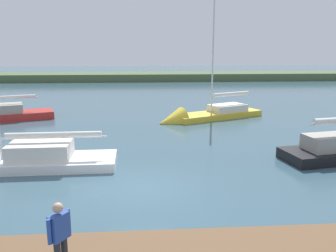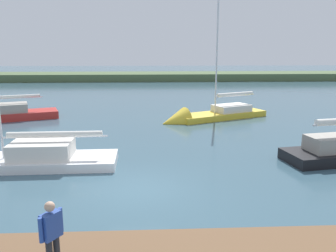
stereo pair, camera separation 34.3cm
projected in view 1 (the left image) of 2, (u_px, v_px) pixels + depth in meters
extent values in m
plane|color=#385666|center=(139.00, 189.00, 13.26)|extent=(200.00, 200.00, 0.00)
cube|color=#4C603D|center=(141.00, 80.00, 59.86)|extent=(180.00, 8.00, 2.40)
cube|color=gold|center=(217.00, 117.00, 26.99)|extent=(7.42, 4.95, 0.79)
cone|color=gold|center=(171.00, 123.00, 25.02)|extent=(2.58, 2.68, 2.08)
cube|color=silver|center=(228.00, 108.00, 27.31)|extent=(3.22, 2.70, 0.53)
cylinder|color=silver|center=(213.00, 51.00, 25.64)|extent=(0.12, 0.12, 9.23)
cylinder|color=silver|center=(231.00, 95.00, 27.26)|extent=(3.42, 1.67, 0.09)
cylinder|color=silver|center=(231.00, 94.00, 27.23)|extent=(3.16, 1.67, 0.27)
cube|color=white|center=(17.00, 167.00, 15.65)|extent=(8.82, 2.49, 0.73)
cube|color=silver|center=(41.00, 150.00, 15.60)|extent=(2.69, 1.89, 0.75)
cylinder|color=silver|center=(54.00, 137.00, 15.53)|extent=(4.65, 0.18, 0.08)
cylinder|color=silver|center=(54.00, 135.00, 15.50)|extent=(4.19, 0.36, 0.26)
cube|color=#B22823|center=(3.00, 119.00, 25.98)|extent=(7.40, 4.48, 0.87)
cube|color=gray|center=(7.00, 108.00, 25.96)|extent=(2.60, 2.43, 0.65)
cylinder|color=silver|center=(12.00, 98.00, 25.97)|extent=(3.37, 1.32, 0.08)
cylinder|color=silver|center=(12.00, 97.00, 25.94)|extent=(3.08, 1.31, 0.20)
cube|color=gray|center=(329.00, 142.00, 16.59)|extent=(2.42, 1.76, 0.71)
cube|color=#2D4C9E|center=(59.00, 227.00, 7.26)|extent=(0.42, 0.48, 0.57)
sphere|color=tan|center=(58.00, 208.00, 7.17)|extent=(0.22, 0.22, 0.22)
cylinder|color=#2D4C9E|center=(49.00, 232.00, 7.03)|extent=(0.09, 0.09, 0.54)
cylinder|color=#2D4C9E|center=(68.00, 221.00, 7.49)|extent=(0.09, 0.09, 0.54)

